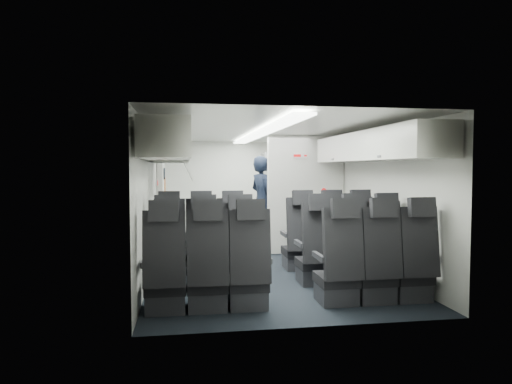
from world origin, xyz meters
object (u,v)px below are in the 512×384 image
object	(u,v)px
seat_row_rear	(294,271)
galley_unit	(282,195)
flight_attendant	(262,201)
carry_on_bag	(174,151)
boarding_door	(161,200)
seat_row_mid	(278,256)
seat_row_front	(266,245)

from	to	relation	value
seat_row_rear	galley_unit	distance (m)	5.17
galley_unit	flight_attendant	world-z (taller)	galley_unit
galley_unit	carry_on_bag	bearing A→B (deg)	-130.50
flight_attendant	boarding_door	bearing A→B (deg)	69.00
seat_row_mid	boarding_door	xyz separation A→B (m)	(-1.64, 2.99, 0.55)
seat_row_rear	flight_attendant	xyz separation A→B (m)	(0.33, 4.00, 0.49)
carry_on_bag	flight_attendant	bearing A→B (deg)	36.45
seat_row_mid	seat_row_rear	size ratio (longest dim) A/B	1.00
boarding_door	flight_attendant	xyz separation A→B (m)	(1.97, 0.11, -0.06)
seat_row_rear	flight_attendant	size ratio (longest dim) A/B	1.85
seat_row_front	seat_row_mid	xyz separation A→B (m)	(0.00, -0.90, 0.00)
seat_row_rear	galley_unit	size ratio (longest dim) A/B	1.75
seat_row_rear	boarding_door	distance (m)	4.25
flight_attendant	galley_unit	bearing A→B (deg)	-54.67
seat_row_mid	carry_on_bag	world-z (taller)	carry_on_bag
seat_row_rear	carry_on_bag	bearing A→B (deg)	119.94
seat_row_mid	carry_on_bag	bearing A→B (deg)	133.00
seat_row_rear	boarding_door	xyz separation A→B (m)	(-1.64, 3.89, 0.55)
seat_row_rear	galley_unit	bearing A→B (deg)	79.35
galley_unit	carry_on_bag	world-z (taller)	carry_on_bag
seat_row_rear	flight_attendant	distance (m)	4.04
seat_row_front	flight_attendant	bearing A→B (deg)	81.50
flight_attendant	carry_on_bag	bearing A→B (deg)	110.07
seat_row_mid	flight_attendant	size ratio (longest dim) A/B	1.85
seat_row_rear	seat_row_mid	bearing A→B (deg)	90.00
carry_on_bag	galley_unit	bearing A→B (deg)	41.67
galley_unit	boarding_door	world-z (taller)	galley_unit
boarding_door	flight_attendant	bearing A→B (deg)	3.21
seat_row_front	seat_row_mid	bearing A→B (deg)	-90.00
seat_row_rear	flight_attendant	world-z (taller)	flight_attendant
galley_unit	seat_row_mid	bearing A→B (deg)	-102.88
seat_row_front	galley_unit	xyz separation A→B (m)	(0.95, 3.25, 0.55)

